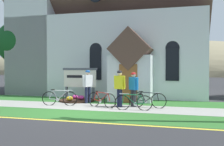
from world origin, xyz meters
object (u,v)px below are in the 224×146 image
object	(u,v)px
bicycle_green	(101,100)
bicycle_black	(59,98)
church_sign	(80,79)
bicycle_blue	(147,100)
cyclist_in_red_jersey	(134,87)
cyclist_in_orange_jersey	(120,85)
cyclist_in_blue_jersey	(88,84)
bicycle_orange	(134,102)
yard_deciduous_tree	(20,43)

from	to	relation	value
bicycle_green	bicycle_black	size ratio (longest dim) A/B	0.91
church_sign	bicycle_blue	distance (m)	4.61
bicycle_green	cyclist_in_red_jersey	xyz separation A→B (m)	(1.47, 0.52, 0.62)
bicycle_black	bicycle_blue	xyz separation A→B (m)	(4.38, 0.49, -0.00)
cyclist_in_red_jersey	cyclist_in_orange_jersey	xyz separation A→B (m)	(-0.63, -0.28, 0.07)
bicycle_black	cyclist_in_blue_jersey	xyz separation A→B (m)	(1.08, 1.19, 0.68)
church_sign	bicycle_green	world-z (taller)	church_sign
bicycle_orange	yard_deciduous_tree	world-z (taller)	yard_deciduous_tree
bicycle_green	bicycle_blue	bearing A→B (deg)	11.85
yard_deciduous_tree	cyclist_in_red_jersey	bearing A→B (deg)	-25.50
cyclist_in_blue_jersey	cyclist_in_red_jersey	size ratio (longest dim) A/B	1.05
bicycle_green	cyclist_in_orange_jersey	bearing A→B (deg)	16.19
bicycle_orange	bicycle_black	distance (m)	3.90
cyclist_in_orange_jersey	yard_deciduous_tree	bearing A→B (deg)	151.51
bicycle_black	bicycle_blue	size ratio (longest dim) A/B	0.98
bicycle_black	bicycle_blue	distance (m)	4.41
bicycle_orange	cyclist_in_orange_jersey	xyz separation A→B (m)	(-0.82, 0.71, 0.70)
church_sign	bicycle_blue	xyz separation A→B (m)	(4.18, -1.74, -0.88)
church_sign	bicycle_green	size ratio (longest dim) A/B	1.32
bicycle_orange	yard_deciduous_tree	distance (m)	11.56
bicycle_black	bicycle_orange	bearing A→B (deg)	-6.35
yard_deciduous_tree	bicycle_black	bearing A→B (deg)	-41.40
cyclist_in_blue_jersey	cyclist_in_red_jersey	world-z (taller)	cyclist_in_blue_jersey
bicycle_green	cyclist_in_orange_jersey	distance (m)	1.11
church_sign	bicycle_orange	distance (m)	4.63
cyclist_in_blue_jersey	bicycle_orange	bearing A→B (deg)	-30.06
bicycle_orange	cyclist_in_red_jersey	world-z (taller)	cyclist_in_red_jersey
church_sign	yard_deciduous_tree	bearing A→B (deg)	154.53
cyclist_in_blue_jersey	bicycle_green	bearing A→B (deg)	-45.35
church_sign	cyclist_in_red_jersey	distance (m)	3.88
bicycle_orange	cyclist_in_red_jersey	size ratio (longest dim) A/B	1.01
bicycle_blue	cyclist_in_blue_jersey	world-z (taller)	cyclist_in_blue_jersey
bicycle_green	cyclist_in_blue_jersey	bearing A→B (deg)	134.65
bicycle_blue	cyclist_in_orange_jersey	xyz separation A→B (m)	(-1.32, -0.21, 0.68)
bicycle_green	bicycle_blue	world-z (taller)	same
cyclist_in_red_jersey	church_sign	bearing A→B (deg)	154.45
bicycle_blue	cyclist_in_blue_jersey	distance (m)	3.44
cyclist_in_orange_jersey	bicycle_black	bearing A→B (deg)	-174.74
bicycle_blue	yard_deciduous_tree	xyz separation A→B (m)	(-10.10, 4.55, 3.37)
church_sign	bicycle_green	distance (m)	3.11
cyclist_in_blue_jersey	yard_deciduous_tree	bearing A→B (deg)	150.44
yard_deciduous_tree	bicycle_blue	bearing A→B (deg)	-24.27
bicycle_green	cyclist_in_blue_jersey	size ratio (longest dim) A/B	0.90
bicycle_green	bicycle_orange	size ratio (longest dim) A/B	0.94
bicycle_black	cyclist_in_red_jersey	xyz separation A→B (m)	(3.69, 0.56, 0.61)
bicycle_orange	cyclist_in_blue_jersey	distance (m)	3.30
bicycle_green	cyclist_in_red_jersey	distance (m)	1.68
bicycle_black	church_sign	bearing A→B (deg)	85.04
cyclist_in_blue_jersey	cyclist_in_orange_jersey	distance (m)	2.17
bicycle_orange	bicycle_blue	bearing A→B (deg)	61.45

